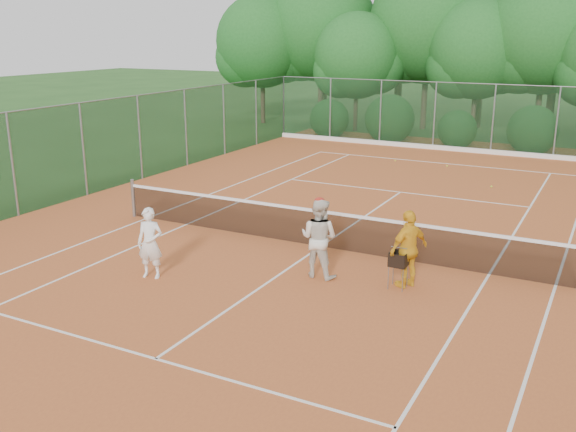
% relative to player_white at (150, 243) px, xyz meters
% --- Properties ---
extents(ground, '(120.00, 120.00, 0.00)m').
position_rel_player_white_xyz_m(ground, '(2.41, 3.53, -0.80)').
color(ground, '#244E1B').
rests_on(ground, ground).
extents(clay_court, '(18.00, 36.00, 0.02)m').
position_rel_player_white_xyz_m(clay_court, '(2.41, 3.53, -0.79)').
color(clay_court, '#B95C2A').
rests_on(clay_court, ground).
extents(tennis_net, '(11.97, 0.10, 1.10)m').
position_rel_player_white_xyz_m(tennis_net, '(2.41, 3.53, -0.27)').
color(tennis_net, gray).
rests_on(tennis_net, clay_court).
extents(player_white, '(0.65, 0.51, 1.56)m').
position_rel_player_white_xyz_m(player_white, '(0.00, 0.00, 0.00)').
color(player_white, white).
rests_on(player_white, clay_court).
extents(player_center_grp, '(0.88, 0.70, 1.79)m').
position_rel_player_white_xyz_m(player_center_grp, '(3.20, 1.75, 0.10)').
color(player_center_grp, silver).
rests_on(player_center_grp, clay_court).
extents(player_yellow, '(0.83, 1.05, 1.66)m').
position_rel_player_white_xyz_m(player_yellow, '(5.10, 2.08, 0.05)').
color(player_yellow, yellow).
rests_on(player_yellow, clay_court).
extents(ball_hopper, '(0.35, 0.35, 0.79)m').
position_rel_player_white_xyz_m(ball_hopper, '(4.96, 1.89, -0.15)').
color(ball_hopper, gray).
rests_on(ball_hopper, clay_court).
extents(stray_ball_a, '(0.07, 0.07, 0.07)m').
position_rel_player_white_xyz_m(stray_ball_a, '(2.73, 14.83, -0.75)').
color(stray_ball_a, '#C9DC33').
rests_on(stray_ball_a, clay_court).
extents(stray_ball_b, '(0.07, 0.07, 0.07)m').
position_rel_player_white_xyz_m(stray_ball_b, '(0.56, 14.92, -0.75)').
color(stray_ball_b, gold).
rests_on(stray_ball_b, clay_court).
extents(stray_ball_c, '(0.07, 0.07, 0.07)m').
position_rel_player_white_xyz_m(stray_ball_c, '(4.97, 12.03, -0.75)').
color(stray_ball_c, '#BFE435').
rests_on(stray_ball_c, clay_court).
extents(court_markings, '(11.03, 23.83, 0.01)m').
position_rel_player_white_xyz_m(court_markings, '(2.41, 3.53, -0.78)').
color(court_markings, white).
rests_on(court_markings, clay_court).
extents(fence_back, '(18.07, 0.07, 3.00)m').
position_rel_player_white_xyz_m(fence_back, '(2.41, 18.53, 0.72)').
color(fence_back, '#19381E').
rests_on(fence_back, clay_court).
extents(fence_left, '(0.07, 33.07, 3.00)m').
position_rel_player_white_xyz_m(fence_left, '(-6.59, 2.03, 0.72)').
color(fence_left, '#19381E').
rests_on(fence_left, clay_court).
extents(tropical_treeline, '(32.10, 8.49, 15.03)m').
position_rel_player_white_xyz_m(tropical_treeline, '(3.84, 23.75, 4.31)').
color(tropical_treeline, brown).
rests_on(tropical_treeline, ground).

